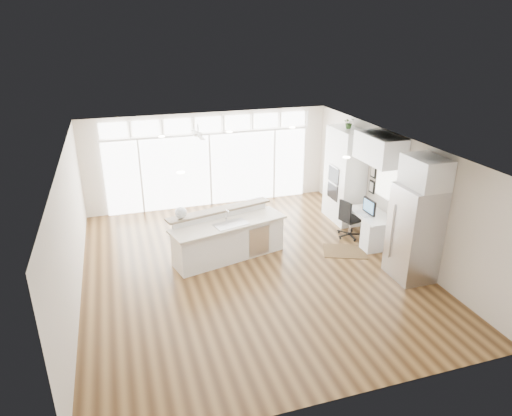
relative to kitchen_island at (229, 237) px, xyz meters
name	(u,v)px	position (x,y,z in m)	size (l,w,h in m)	color
floor	(250,268)	(0.31, -0.58, -0.54)	(7.00, 8.00, 0.02)	#452B15
ceiling	(249,148)	(0.31, -0.58, 2.17)	(7.00, 8.00, 0.02)	white
wall_back	(209,160)	(0.31, 3.42, 0.82)	(7.00, 0.04, 2.70)	beige
wall_front	(337,322)	(0.31, -4.58, 0.82)	(7.00, 0.04, 2.70)	beige
wall_left	(71,232)	(-3.19, -0.58, 0.82)	(0.04, 8.00, 2.70)	beige
wall_right	(395,193)	(3.81, -0.58, 0.82)	(0.04, 8.00, 2.70)	beige
glass_wall	(210,170)	(0.31, 3.36, 0.52)	(5.80, 0.06, 2.08)	white
transom_row	(208,124)	(0.31, 3.36, 1.85)	(5.90, 0.06, 0.40)	white
desk_window	(387,181)	(3.77, -0.28, 1.02)	(0.04, 0.85, 0.85)	white
ceiling_fan	(198,131)	(-0.19, 2.22, 1.95)	(1.16, 1.16, 0.32)	white
recessed_lights	(246,146)	(0.31, -0.38, 2.15)	(3.40, 3.00, 0.02)	white
oven_cabinet	(345,175)	(3.48, 1.22, 0.72)	(0.64, 1.20, 2.50)	white
desk_nook	(370,228)	(3.44, -0.28, -0.15)	(0.72, 1.30, 0.76)	white
upper_cabinets	(380,149)	(3.48, -0.28, 1.82)	(0.64, 1.30, 0.64)	white
refrigerator	(414,233)	(3.42, -1.93, 0.47)	(0.76, 0.90, 2.00)	silver
fridge_cabinet	(426,172)	(3.48, -1.93, 1.77)	(0.64, 0.90, 0.60)	white
framed_photos	(373,179)	(3.77, 0.34, 0.87)	(0.06, 0.22, 0.80)	black
kitchen_island	(229,237)	(0.00, 0.00, 0.00)	(2.65, 1.00, 1.05)	white
rug	(345,251)	(2.66, -0.54, -0.52)	(0.99, 0.71, 0.01)	#32200F
office_chair	(351,219)	(3.15, 0.15, -0.04)	(0.51, 0.47, 0.98)	black
fishbowl	(181,213)	(-1.02, 0.15, 0.65)	(0.26, 0.26, 0.26)	silver
monitor	(369,206)	(3.36, -0.28, 0.44)	(0.08, 0.48, 0.40)	black
keyboard	(362,215)	(3.19, -0.28, 0.24)	(0.11, 0.31, 0.02)	silver
potted_plant	(349,124)	(3.48, 1.22, 2.09)	(0.27, 0.30, 0.23)	#335625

